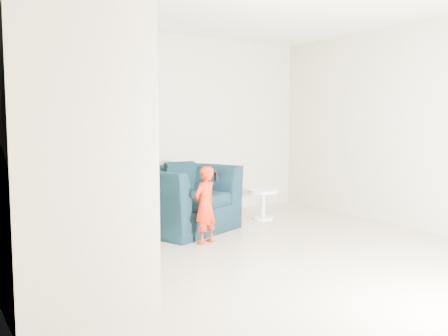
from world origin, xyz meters
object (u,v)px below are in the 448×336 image
at_px(toddler, 205,205).
at_px(side_table, 263,199).
at_px(staircase, 54,176).
at_px(armchair, 181,199).

height_order(toddler, side_table, toddler).
xyz_separation_m(toddler, staircase, (-1.79, -0.49, 0.50)).
height_order(armchair, staircase, staircase).
bearing_deg(toddler, staircase, -4.97).
bearing_deg(toddler, armchair, -116.97).
xyz_separation_m(armchair, toddler, (-0.09, -0.76, 0.04)).
bearing_deg(armchair, side_table, -21.33).
xyz_separation_m(armchair, side_table, (1.32, -0.02, -0.12)).
bearing_deg(staircase, side_table, 21.12).
relative_size(side_table, staircase, 0.12).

